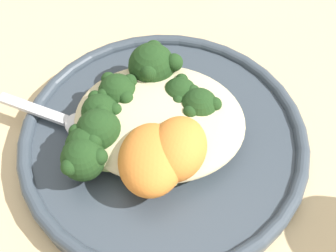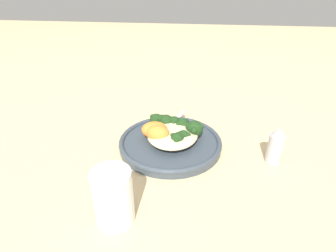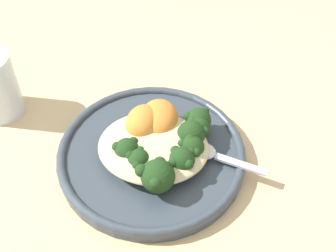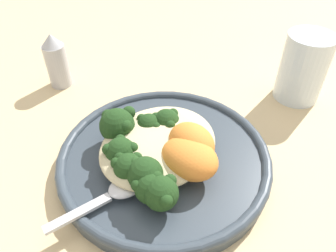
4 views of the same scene
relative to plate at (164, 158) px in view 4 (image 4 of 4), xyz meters
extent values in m
plane|color=#D6B784|center=(0.02, 0.01, -0.01)|extent=(4.00, 4.00, 0.00)
cylinder|color=#38424C|center=(0.00, 0.00, 0.00)|extent=(0.24, 0.24, 0.02)
torus|color=#38424C|center=(0.00, 0.00, 0.00)|extent=(0.24, 0.24, 0.01)
ellipsoid|color=beige|center=(0.00, 0.00, 0.02)|extent=(0.14, 0.12, 0.02)
ellipsoid|color=#9EBC66|center=(-0.02, 0.02, 0.02)|extent=(0.03, 0.07, 0.01)
sphere|color=#1E3D19|center=(-0.03, -0.02, 0.03)|extent=(0.03, 0.03, 0.03)
sphere|color=#1E3D19|center=(-0.02, -0.01, 0.03)|extent=(0.01, 0.01, 0.01)
sphere|color=#1E3D19|center=(-0.04, -0.02, 0.03)|extent=(0.01, 0.01, 0.01)
sphere|color=#1E3D19|center=(-0.02, -0.03, 0.03)|extent=(0.01, 0.01, 0.01)
ellipsoid|color=#9EBC66|center=(-0.01, 0.01, 0.02)|extent=(0.02, 0.08, 0.01)
sphere|color=#1E3D19|center=(-0.01, -0.03, 0.03)|extent=(0.03, 0.03, 0.03)
sphere|color=#1E3D19|center=(-0.01, -0.02, 0.03)|extent=(0.01, 0.01, 0.01)
sphere|color=#1E3D19|center=(-0.01, -0.04, 0.03)|extent=(0.01, 0.01, 0.01)
ellipsoid|color=#9EBC66|center=(0.00, -0.01, 0.02)|extent=(0.05, 0.10, 0.02)
sphere|color=#1E3D19|center=(0.01, -0.05, 0.03)|extent=(0.04, 0.04, 0.04)
sphere|color=#1E3D19|center=(0.02, -0.04, 0.04)|extent=(0.02, 0.02, 0.02)
sphere|color=#1E3D19|center=(0.00, -0.05, 0.04)|extent=(0.02, 0.02, 0.02)
sphere|color=#1E3D19|center=(0.02, -0.07, 0.04)|extent=(0.02, 0.02, 0.02)
ellipsoid|color=#9EBC66|center=(0.01, 0.01, 0.02)|extent=(0.08, 0.08, 0.02)
sphere|color=#1E3D19|center=(0.04, -0.02, 0.03)|extent=(0.03, 0.03, 0.03)
sphere|color=#1E3D19|center=(0.05, -0.02, 0.03)|extent=(0.01, 0.01, 0.01)
sphere|color=#1E3D19|center=(0.03, -0.02, 0.03)|extent=(0.01, 0.01, 0.01)
sphere|color=#1E3D19|center=(0.03, -0.03, 0.03)|extent=(0.01, 0.01, 0.01)
sphere|color=#1E3D19|center=(0.05, -0.03, 0.03)|extent=(0.01, 0.01, 0.01)
ellipsoid|color=#9EBC66|center=(0.01, 0.02, 0.02)|extent=(0.09, 0.05, 0.01)
sphere|color=#1E3D19|center=(0.05, 0.00, 0.03)|extent=(0.03, 0.03, 0.03)
sphere|color=#1E3D19|center=(0.06, 0.01, 0.03)|extent=(0.01, 0.01, 0.01)
sphere|color=#1E3D19|center=(0.04, 0.00, 0.03)|extent=(0.01, 0.01, 0.01)
sphere|color=#1E3D19|center=(0.06, -0.01, 0.03)|extent=(0.01, 0.01, 0.01)
ellipsoid|color=#9EBC66|center=(0.01, 0.03, 0.02)|extent=(0.08, 0.03, 0.01)
sphere|color=#1E3D19|center=(0.05, 0.02, 0.03)|extent=(0.04, 0.04, 0.04)
sphere|color=#1E3D19|center=(0.05, 0.03, 0.03)|extent=(0.01, 0.01, 0.01)
sphere|color=#1E3D19|center=(0.05, 0.00, 0.03)|extent=(0.01, 0.01, 0.01)
ellipsoid|color=#9EBC66|center=(0.01, 0.03, 0.02)|extent=(0.10, 0.02, 0.02)
sphere|color=#1E3D19|center=(0.06, 0.03, 0.03)|extent=(0.03, 0.03, 0.03)
sphere|color=#1E3D19|center=(0.06, 0.04, 0.03)|extent=(0.01, 0.01, 0.01)
sphere|color=#1E3D19|center=(0.05, 0.04, 0.03)|extent=(0.01, 0.01, 0.01)
sphere|color=#1E3D19|center=(0.05, 0.02, 0.03)|extent=(0.01, 0.01, 0.01)
sphere|color=#1E3D19|center=(0.06, 0.02, 0.03)|extent=(0.01, 0.01, 0.01)
ellipsoid|color=#9EBC66|center=(0.00, 0.03, 0.02)|extent=(0.11, 0.03, 0.01)
sphere|color=#1E3D19|center=(0.05, 0.04, 0.03)|extent=(0.03, 0.03, 0.03)
sphere|color=#1E3D19|center=(0.06, 0.05, 0.03)|extent=(0.01, 0.01, 0.01)
sphere|color=#1E3D19|center=(0.04, 0.04, 0.03)|extent=(0.01, 0.01, 0.01)
sphere|color=#1E3D19|center=(0.06, 0.03, 0.03)|extent=(0.01, 0.01, 0.01)
ellipsoid|color=orange|center=(-0.01, 0.03, 0.03)|extent=(0.05, 0.06, 0.04)
ellipsoid|color=orange|center=(0.00, 0.04, 0.03)|extent=(0.05, 0.07, 0.04)
cube|color=silver|center=(0.11, -0.01, 0.01)|extent=(0.07, 0.03, 0.00)
ellipsoid|color=silver|center=(0.06, 0.00, 0.02)|extent=(0.04, 0.04, 0.01)
cylinder|color=silver|center=(-0.23, 0.06, 0.04)|extent=(0.06, 0.06, 0.10)
cylinder|color=#B2B2B7|center=(-0.03, -0.23, 0.02)|extent=(0.03, 0.03, 0.07)
cone|color=#B2B2B7|center=(-0.03, -0.23, 0.06)|extent=(0.03, 0.03, 0.02)
camera|label=1|loc=(-0.03, 0.22, 0.33)|focal=50.00mm
camera|label=2|loc=(-0.52, -0.07, 0.34)|focal=28.00mm
camera|label=3|loc=(0.08, -0.37, 0.47)|focal=50.00mm
camera|label=4|loc=(0.19, 0.17, 0.28)|focal=35.00mm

